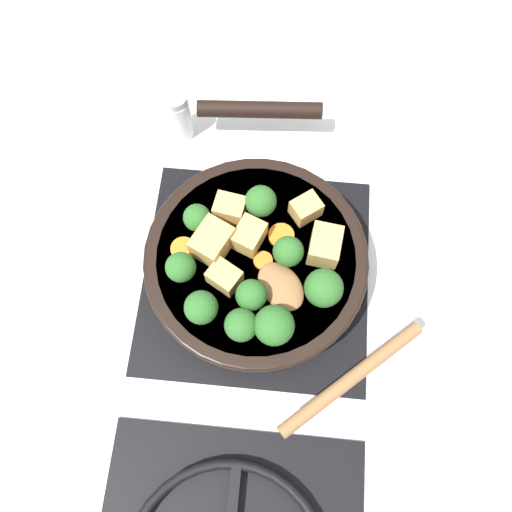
% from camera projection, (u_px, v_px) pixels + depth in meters
% --- Properties ---
extents(ground_plane, '(2.40, 2.40, 0.00)m').
position_uv_depth(ground_plane, '(256.00, 275.00, 0.70)').
color(ground_plane, white).
extents(front_burner_grate, '(0.31, 0.31, 0.03)m').
position_uv_depth(front_burner_grate, '(256.00, 272.00, 0.68)').
color(front_burner_grate, black).
rests_on(front_burner_grate, ground_plane).
extents(skillet_pan, '(0.29, 0.39, 0.05)m').
position_uv_depth(skillet_pan, '(256.00, 259.00, 0.65)').
color(skillet_pan, black).
rests_on(skillet_pan, front_burner_grate).
extents(wooden_spoon, '(0.21, 0.21, 0.02)m').
position_uv_depth(wooden_spoon, '(317.00, 334.00, 0.58)').
color(wooden_spoon, olive).
rests_on(wooden_spoon, skillet_pan).
extents(tofu_cube_center_large, '(0.04, 0.04, 0.03)m').
position_uv_depth(tofu_cube_center_large, '(230.00, 209.00, 0.63)').
color(tofu_cube_center_large, tan).
rests_on(tofu_cube_center_large, skillet_pan).
extents(tofu_cube_near_handle, '(0.05, 0.04, 0.03)m').
position_uv_depth(tofu_cube_near_handle, '(306.00, 209.00, 0.63)').
color(tofu_cube_near_handle, tan).
rests_on(tofu_cube_near_handle, skillet_pan).
extents(tofu_cube_east_chunk, '(0.04, 0.05, 0.03)m').
position_uv_depth(tofu_cube_east_chunk, '(249.00, 236.00, 0.62)').
color(tofu_cube_east_chunk, tan).
rests_on(tofu_cube_east_chunk, skillet_pan).
extents(tofu_cube_west_chunk, '(0.05, 0.04, 0.03)m').
position_uv_depth(tofu_cube_west_chunk, '(224.00, 277.00, 0.60)').
color(tofu_cube_west_chunk, tan).
rests_on(tofu_cube_west_chunk, skillet_pan).
extents(tofu_cube_back_piece, '(0.06, 0.06, 0.04)m').
position_uv_depth(tofu_cube_back_piece, '(212.00, 242.00, 0.61)').
color(tofu_cube_back_piece, tan).
rests_on(tofu_cube_back_piece, skillet_pan).
extents(tofu_cube_front_piece, '(0.04, 0.05, 0.04)m').
position_uv_depth(tofu_cube_front_piece, '(325.00, 246.00, 0.61)').
color(tofu_cube_front_piece, tan).
rests_on(tofu_cube_front_piece, skillet_pan).
extents(broccoli_floret_near_spoon, '(0.04, 0.04, 0.04)m').
position_uv_depth(broccoli_floret_near_spoon, '(181.00, 267.00, 0.59)').
color(broccoli_floret_near_spoon, '#709956').
rests_on(broccoli_floret_near_spoon, skillet_pan).
extents(broccoli_floret_center_top, '(0.04, 0.04, 0.05)m').
position_uv_depth(broccoli_floret_center_top, '(241.00, 325.00, 0.57)').
color(broccoli_floret_center_top, '#709956').
rests_on(broccoli_floret_center_top, skillet_pan).
extents(broccoli_floret_east_rim, '(0.05, 0.05, 0.05)m').
position_uv_depth(broccoli_floret_east_rim, '(324.00, 288.00, 0.58)').
color(broccoli_floret_east_rim, '#709956').
rests_on(broccoli_floret_east_rim, skillet_pan).
extents(broccoli_floret_west_rim, '(0.04, 0.04, 0.05)m').
position_uv_depth(broccoli_floret_west_rim, '(288.00, 250.00, 0.60)').
color(broccoli_floret_west_rim, '#709956').
rests_on(broccoli_floret_west_rim, skillet_pan).
extents(broccoli_floret_north_edge, '(0.04, 0.04, 0.05)m').
position_uv_depth(broccoli_floret_north_edge, '(201.00, 308.00, 0.57)').
color(broccoli_floret_north_edge, '#709956').
rests_on(broccoli_floret_north_edge, skillet_pan).
extents(broccoli_floret_south_cluster, '(0.05, 0.05, 0.05)m').
position_uv_depth(broccoli_floret_south_cluster, '(274.00, 325.00, 0.56)').
color(broccoli_floret_south_cluster, '#709956').
rests_on(broccoli_floret_south_cluster, skillet_pan).
extents(broccoli_floret_mid_floret, '(0.03, 0.03, 0.04)m').
position_uv_depth(broccoli_floret_mid_floret, '(197.00, 218.00, 0.62)').
color(broccoli_floret_mid_floret, '#709956').
rests_on(broccoli_floret_mid_floret, skillet_pan).
extents(broccoli_floret_small_inner, '(0.04, 0.04, 0.05)m').
position_uv_depth(broccoli_floret_small_inner, '(263.00, 202.00, 0.62)').
color(broccoli_floret_small_inner, '#709956').
rests_on(broccoli_floret_small_inner, skillet_pan).
extents(broccoli_floret_tall_stem, '(0.04, 0.04, 0.04)m').
position_uv_depth(broccoli_floret_tall_stem, '(249.00, 295.00, 0.58)').
color(broccoli_floret_tall_stem, '#709956').
rests_on(broccoli_floret_tall_stem, skillet_pan).
extents(carrot_slice_orange_thin, '(0.03, 0.03, 0.01)m').
position_uv_depth(carrot_slice_orange_thin, '(183.00, 248.00, 0.63)').
color(carrot_slice_orange_thin, orange).
rests_on(carrot_slice_orange_thin, skillet_pan).
extents(carrot_slice_near_center, '(0.03, 0.03, 0.01)m').
position_uv_depth(carrot_slice_near_center, '(281.00, 236.00, 0.63)').
color(carrot_slice_near_center, orange).
rests_on(carrot_slice_near_center, skillet_pan).
extents(carrot_slice_edge_slice, '(0.02, 0.02, 0.01)m').
position_uv_depth(carrot_slice_edge_slice, '(263.00, 261.00, 0.62)').
color(carrot_slice_edge_slice, orange).
rests_on(carrot_slice_edge_slice, skillet_pan).
extents(salt_shaker, '(0.04, 0.04, 0.09)m').
position_uv_depth(salt_shaker, '(179.00, 116.00, 0.74)').
color(salt_shaker, white).
rests_on(salt_shaker, ground_plane).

